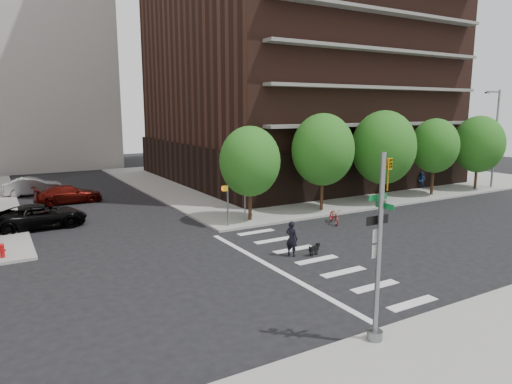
% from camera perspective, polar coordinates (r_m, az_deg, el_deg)
% --- Properties ---
extents(ground, '(120.00, 120.00, 0.00)m').
position_cam_1_polar(ground, '(21.52, 1.18, -9.78)').
color(ground, black).
rests_on(ground, ground).
extents(sidewalk_ne, '(39.00, 33.00, 0.15)m').
position_cam_1_polar(sidewalk_ne, '(51.75, 6.98, 2.10)').
color(sidewalk_ne, gray).
rests_on(sidewalk_ne, ground).
extents(crosswalk, '(3.85, 13.00, 0.01)m').
position_cam_1_polar(crosswalk, '(22.68, 6.00, -8.76)').
color(crosswalk, silver).
rests_on(crosswalk, ground).
extents(tree_a, '(4.00, 4.00, 5.90)m').
position_cam_1_polar(tree_a, '(29.76, -0.77, 3.85)').
color(tree_a, '#301E11').
rests_on(tree_a, sidewalk_ne).
extents(tree_b, '(4.50, 4.50, 6.65)m').
position_cam_1_polar(tree_b, '(33.06, 8.35, 5.26)').
color(tree_b, '#301E11').
rests_on(tree_b, sidewalk_ne).
extents(tree_c, '(5.00, 5.00, 6.80)m').
position_cam_1_polar(tree_c, '(37.10, 15.65, 5.37)').
color(tree_c, '#301E11').
rests_on(tree_c, sidewalk_ne).
extents(tree_d, '(4.00, 4.00, 6.20)m').
position_cam_1_polar(tree_d, '(41.62, 21.44, 5.40)').
color(tree_d, '#301E11').
rests_on(tree_d, sidewalk_ne).
extents(tree_e, '(4.50, 4.50, 6.35)m').
position_cam_1_polar(tree_e, '(46.47, 26.06, 5.38)').
color(tree_e, '#301E11').
rests_on(tree_e, sidewalk_ne).
extents(traffic_signal, '(0.90, 0.75, 6.00)m').
position_cam_1_polar(traffic_signal, '(14.79, 15.10, -8.56)').
color(traffic_signal, slate).
rests_on(traffic_signal, sidewalk_s).
extents(pedestrian_signal, '(2.18, 0.67, 2.60)m').
position_cam_1_polar(pedestrian_signal, '(28.80, -3.10, -0.80)').
color(pedestrian_signal, slate).
rests_on(pedestrian_signal, sidewalk_ne).
extents(fire_hydrant, '(0.24, 0.24, 0.73)m').
position_cam_1_polar(fire_hydrant, '(25.95, -29.16, -6.32)').
color(fire_hydrant, '#A50C0C').
rests_on(fire_hydrant, sidewalk_nw).
extents(streetlamp, '(2.14, 0.22, 9.00)m').
position_cam_1_polar(streetlamp, '(47.77, 27.69, 6.62)').
color(streetlamp, slate).
rests_on(streetlamp, sidewalk_ne).
extents(parked_car_black, '(2.80, 5.61, 1.53)m').
position_cam_1_polar(parked_car_black, '(31.77, -25.34, -2.75)').
color(parked_car_black, black).
rests_on(parked_car_black, ground).
extents(parked_car_maroon, '(2.23, 5.17, 1.48)m').
position_cam_1_polar(parked_car_maroon, '(39.24, -22.41, -0.24)').
color(parked_car_maroon, '#440B07').
rests_on(parked_car_maroon, ground).
extents(parked_car_silver, '(1.73, 4.78, 1.57)m').
position_cam_1_polar(parked_car_silver, '(44.12, -26.09, 0.63)').
color(parked_car_silver, '#B5B9BD').
rests_on(parked_car_silver, ground).
extents(scooter, '(1.39, 2.00, 1.00)m').
position_cam_1_polar(scooter, '(30.36, 9.76, -2.97)').
color(scooter, maroon).
rests_on(scooter, ground).
extents(dog_walker, '(0.78, 0.65, 1.83)m').
position_cam_1_polar(dog_walker, '(23.37, 4.48, -5.82)').
color(dog_walker, black).
rests_on(dog_walker, ground).
extents(dog, '(0.71, 0.30, 0.59)m').
position_cam_1_polar(dog, '(23.71, 7.30, -7.00)').
color(dog, black).
rests_on(dog, ground).
extents(pedestrian_far, '(0.93, 0.83, 1.56)m').
position_cam_1_polar(pedestrian_far, '(44.86, 20.01, 1.40)').
color(pedestrian_far, navy).
rests_on(pedestrian_far, sidewalk_ne).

